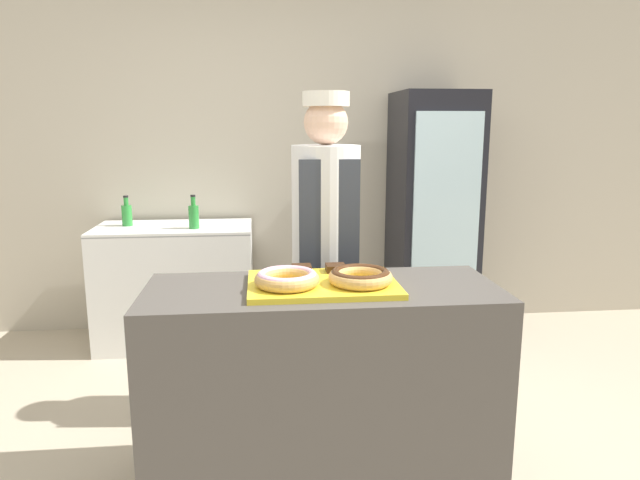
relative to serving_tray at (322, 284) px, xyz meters
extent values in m
plane|color=#B7A88E|center=(0.00, 0.00, -0.90)|extent=(14.00, 14.00, 0.00)
cube|color=#BCB29E|center=(0.00, 2.13, 0.45)|extent=(8.00, 0.06, 2.70)
cube|color=#4C4742|center=(0.00, 0.00, -0.46)|extent=(1.48, 0.59, 0.89)
cube|color=yellow|center=(0.00, 0.00, 0.00)|extent=(0.62, 0.45, 0.02)
torus|color=tan|center=(-0.15, -0.05, 0.04)|extent=(0.26, 0.26, 0.06)
torus|color=#EFADC6|center=(-0.15, -0.05, 0.06)|extent=(0.24, 0.24, 0.03)
torus|color=tan|center=(0.15, -0.05, 0.04)|extent=(0.26, 0.26, 0.06)
torus|color=#472814|center=(0.15, -0.05, 0.06)|extent=(0.24, 0.24, 0.03)
cube|color=#382111|center=(-0.08, 0.16, 0.03)|extent=(0.08, 0.08, 0.03)
cube|color=#382111|center=(0.08, 0.16, 0.03)|extent=(0.08, 0.08, 0.03)
cylinder|color=#4C4C51|center=(0.09, 0.64, -0.49)|extent=(0.25, 0.25, 0.83)
cylinder|color=white|center=(0.09, 0.64, 0.24)|extent=(0.35, 0.35, 0.62)
cube|color=#383D47|center=(0.09, 0.47, -0.17)|extent=(0.30, 0.02, 1.31)
sphere|color=beige|center=(0.09, 0.64, 0.66)|extent=(0.22, 0.22, 0.22)
cylinder|color=white|center=(0.09, 0.64, 0.78)|extent=(0.24, 0.24, 0.07)
cube|color=black|center=(1.00, 1.76, -0.01)|extent=(0.56, 0.61, 1.79)
cube|color=silver|center=(1.00, 1.45, 0.03)|extent=(0.46, 0.02, 1.43)
cube|color=white|center=(-0.87, 1.76, -0.47)|extent=(1.09, 0.59, 0.86)
cube|color=gray|center=(-0.87, 1.76, -0.07)|extent=(1.09, 0.59, 0.01)
cylinder|color=#2D8C38|center=(-1.19, 1.81, 0.03)|extent=(0.07, 0.07, 0.14)
cylinder|color=#2D8C38|center=(-1.19, 1.81, 0.13)|extent=(0.03, 0.03, 0.06)
cylinder|color=black|center=(-1.19, 1.81, 0.16)|extent=(0.04, 0.04, 0.01)
cylinder|color=#2D8C38|center=(-0.71, 1.66, 0.03)|extent=(0.07, 0.07, 0.16)
cylinder|color=#2D8C38|center=(-0.71, 1.66, 0.14)|extent=(0.03, 0.03, 0.06)
cylinder|color=black|center=(-0.71, 1.66, 0.18)|extent=(0.03, 0.03, 0.01)
camera|label=1|loc=(-0.25, -2.28, 0.65)|focal=32.00mm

